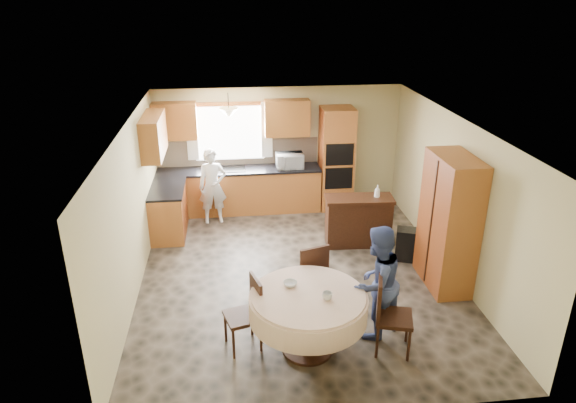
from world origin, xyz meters
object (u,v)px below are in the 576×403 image
Objects in this scene: oven_tower at (336,159)px; dining_table at (308,307)px; person_sink at (213,186)px; person_dining at (376,283)px; chair_left at (248,310)px; chair_right at (388,311)px; chair_back at (310,273)px; sideboard at (358,222)px; cupboard at (449,223)px.

oven_tower reaches higher than dining_table.
oven_tower is 1.42× the size of person_sink.
person_dining is at bearing -94.64° from oven_tower.
oven_tower is at bearing 139.30° from chair_left.
oven_tower is 4.76m from dining_table.
person_sink is at bearing 44.22° from chair_right.
chair_left is 1.16m from chair_back.
sideboard is 3.36m from chair_left.
sideboard is at bearing 125.72° from chair_left.
chair_back is 0.71× the size of person_sink.
person_sink is at bearing 171.55° from chair_left.
person_sink is (-2.59, 1.27, 0.32)m from sideboard.
chair_left is at bearing -114.86° from oven_tower.
chair_right is at bearing -4.98° from dining_table.
chair_right is at bearing -132.81° from cupboard.
chair_right is at bearing 64.76° from chair_left.
sideboard is at bearing 64.53° from dining_table.
chair_left is at bearing -33.04° from person_dining.
dining_table is at bearing -111.74° from sideboard.
person_sink is (-2.24, 4.19, 0.17)m from chair_right.
sideboard is at bearing 124.60° from cupboard.
chair_left is at bearing 20.65° from chair_back.
person_sink reaches higher than chair_back.
person_dining is at bearing 75.95° from chair_left.
chair_left is 1.69m from person_dining.
person_sink is at bearing -83.38° from chair_back.
oven_tower reaches higher than chair_back.
person_dining is at bearing -95.44° from sideboard.
person_dining is at bearing 121.24° from chair_back.
oven_tower reaches higher than sideboard.
sideboard is at bearing -87.82° from oven_tower.
dining_table is (-1.28, -4.56, -0.40)m from oven_tower.
chair_left is at bearing 96.66° from chair_right.
chair_back is at bearing -106.88° from oven_tower.
person_sink is (-0.51, 3.90, 0.21)m from chair_left.
oven_tower is 4.33m from person_dining.
chair_back is at bearing -117.77° from sideboard.
cupboard is at bearing 94.94° from chair_left.
oven_tower is 2.03× the size of chair_right.
cupboard is at bearing -176.54° from person_dining.
dining_table is at bearing -79.75° from person_sink.
person_sink is at bearing -169.70° from oven_tower.
oven_tower is 2.17× the size of chair_left.
chair_left is at bearing -159.21° from cupboard.
person_sink is 4.42m from person_dining.
chair_left is at bearing 164.82° from dining_table.
person_dining is (2.18, -3.85, 0.04)m from person_sink.
sideboard is 0.57× the size of cupboard.
chair_right is (-0.35, -2.92, 0.15)m from sideboard.
oven_tower is 1.02× the size of cupboard.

